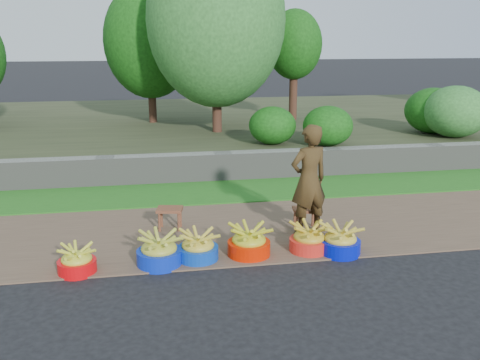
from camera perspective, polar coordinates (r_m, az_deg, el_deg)
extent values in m
plane|color=black|center=(6.68, 3.39, -9.04)|extent=(120.00, 120.00, 0.00)
cube|color=brown|center=(7.80, 1.25, -5.29)|extent=(80.00, 2.50, 0.02)
cube|color=#266A1C|center=(9.67, -1.09, -1.18)|extent=(80.00, 1.50, 0.04)
cube|color=slate|center=(10.42, -1.84, 1.45)|extent=(80.00, 0.35, 0.55)
cube|color=#363C23|center=(15.19, -4.55, 5.63)|extent=(80.00, 10.00, 0.50)
cylinder|color=#3D2318|center=(14.93, 5.70, 9.45)|extent=(0.22, 0.22, 1.58)
ellipsoid|color=#155011|center=(14.86, 5.82, 14.19)|extent=(1.49, 1.49, 1.86)
cylinder|color=#3D2318|center=(12.88, -2.49, 8.76)|extent=(0.23, 0.23, 1.63)
ellipsoid|color=#32732E|center=(12.80, -2.58, 16.68)|extent=(3.19, 3.19, 3.99)
cylinder|color=#3D2318|center=(14.54, -9.36, 8.86)|extent=(0.21, 0.21, 1.41)
ellipsoid|color=#155011|center=(14.47, -9.60, 14.44)|extent=(2.37, 2.37, 2.97)
ellipsoid|color=#32732E|center=(13.14, 22.00, 6.78)|extent=(1.45, 1.45, 1.16)
ellipsoid|color=#155011|center=(13.50, 19.95, 6.97)|extent=(1.34, 1.34, 1.07)
ellipsoid|color=#155011|center=(11.41, 3.47, 5.83)|extent=(1.00, 1.00, 0.80)
ellipsoid|color=#155011|center=(11.36, 9.35, 5.71)|extent=(1.05, 1.05, 0.84)
cylinder|color=red|center=(6.71, -16.97, -8.83)|extent=(0.45, 0.45, 0.16)
ellipsoid|color=gold|center=(6.66, -17.05, -7.82)|extent=(0.40, 0.40, 0.26)
cylinder|color=#0A26B6|center=(6.70, -8.60, -8.19)|extent=(0.55, 0.55, 0.20)
ellipsoid|color=#A5A631|center=(6.64, -8.65, -6.96)|extent=(0.49, 0.49, 0.32)
cylinder|color=#0B39A9|center=(6.78, -4.50, -7.82)|extent=(0.51, 0.51, 0.18)
ellipsoid|color=gold|center=(6.73, -4.52, -6.70)|extent=(0.45, 0.45, 0.29)
cylinder|color=red|center=(6.89, 0.95, -7.34)|extent=(0.55, 0.55, 0.20)
ellipsoid|color=gold|center=(6.83, 0.96, -6.16)|extent=(0.48, 0.48, 0.31)
cylinder|color=red|center=(7.07, 7.36, -6.91)|extent=(0.51, 0.51, 0.18)
ellipsoid|color=gold|center=(7.02, 7.40, -5.82)|extent=(0.45, 0.45, 0.29)
cylinder|color=#040FB2|center=(7.07, 10.60, -7.02)|extent=(0.53, 0.53, 0.19)
ellipsoid|color=gold|center=(7.02, 10.66, -5.91)|extent=(0.46, 0.46, 0.30)
cube|color=brown|center=(7.76, -7.51, -3.12)|extent=(0.41, 0.34, 0.04)
cylinder|color=brown|center=(7.74, -8.59, -4.46)|extent=(0.04, 0.04, 0.28)
cylinder|color=brown|center=(7.71, -6.55, -4.49)|extent=(0.04, 0.04, 0.28)
cylinder|color=brown|center=(7.92, -8.37, -3.99)|extent=(0.04, 0.04, 0.28)
cylinder|color=brown|center=(7.89, -6.37, -4.02)|extent=(0.04, 0.04, 0.28)
cube|color=brown|center=(7.78, 6.97, -3.15)|extent=(0.38, 0.31, 0.04)
cylinder|color=brown|center=(7.72, 6.08, -4.47)|extent=(0.04, 0.04, 0.27)
cylinder|color=brown|center=(7.77, 8.02, -4.42)|extent=(0.04, 0.04, 0.27)
cylinder|color=brown|center=(7.89, 5.87, -4.03)|extent=(0.04, 0.04, 0.27)
cylinder|color=brown|center=(7.94, 7.77, -3.98)|extent=(0.04, 0.04, 0.27)
imported|color=black|center=(7.46, 7.36, -0.01)|extent=(0.65, 0.51, 1.56)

